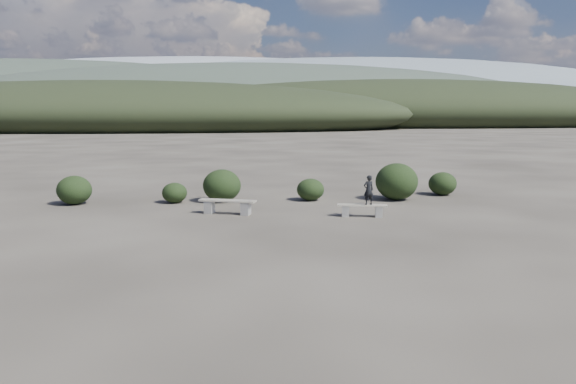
{
  "coord_description": "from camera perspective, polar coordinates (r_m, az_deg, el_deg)",
  "views": [
    {
      "loc": [
        -1.36,
        -13.15,
        3.55
      ],
      "look_at": [
        -0.08,
        3.5,
        1.1
      ],
      "focal_mm": 35.0,
      "sensor_mm": 36.0,
      "label": 1
    }
  ],
  "objects": [
    {
      "name": "shrub_b",
      "position": [
        21.94,
        -6.73,
        0.65
      ],
      "size": [
        1.48,
        1.48,
        1.26
      ],
      "primitive_type": "ellipsoid",
      "color": "black",
      "rests_on": "ground"
    },
    {
      "name": "mountain_ridges",
      "position": [
        352.33,
        -5.46,
        9.51
      ],
      "size": [
        500.0,
        400.0,
        56.0
      ],
      "color": "black",
      "rests_on": "ground"
    },
    {
      "name": "shrub_a",
      "position": [
        21.97,
        -11.45,
        -0.08
      ],
      "size": [
        0.96,
        0.96,
        0.78
      ],
      "primitive_type": "ellipsoid",
      "color": "black",
      "rests_on": "ground"
    },
    {
      "name": "bench_right",
      "position": [
        18.92,
        7.55,
        -1.76
      ],
      "size": [
        1.69,
        0.64,
        0.41
      ],
      "rotation": [
        0.0,
        0.0,
        -0.18
      ],
      "color": "slate",
      "rests_on": "ground"
    },
    {
      "name": "shrub_d",
      "position": [
        22.64,
        10.98,
        1.05
      ],
      "size": [
        1.67,
        1.67,
        1.46
      ],
      "primitive_type": "ellipsoid",
      "color": "black",
      "rests_on": "ground"
    },
    {
      "name": "shrub_c",
      "position": [
        22.12,
        2.29,
        0.25
      ],
      "size": [
        1.08,
        1.08,
        0.87
      ],
      "primitive_type": "ellipsoid",
      "color": "black",
      "rests_on": "ground"
    },
    {
      "name": "shrub_e",
      "position": [
        24.39,
        15.43,
        0.83
      ],
      "size": [
        1.16,
        1.16,
        0.97
      ],
      "primitive_type": "ellipsoid",
      "color": "black",
      "rests_on": "ground"
    },
    {
      "name": "ground",
      "position": [
        13.69,
        1.48,
        -6.69
      ],
      "size": [
        1200.0,
        1200.0,
        0.0
      ],
      "primitive_type": "plane",
      "color": "#2B2722",
      "rests_on": "ground"
    },
    {
      "name": "shrub_f",
      "position": [
        22.68,
        -20.89,
        0.18
      ],
      "size": [
        1.29,
        1.29,
        1.09
      ],
      "primitive_type": "ellipsoid",
      "color": "black",
      "rests_on": "ground"
    },
    {
      "name": "seated_person",
      "position": [
        18.83,
        8.19,
        0.2
      ],
      "size": [
        0.41,
        0.33,
        0.99
      ],
      "primitive_type": "imported",
      "rotation": [
        0.0,
        0.0,
        3.41
      ],
      "color": "black",
      "rests_on": "bench_right"
    },
    {
      "name": "bench_left",
      "position": [
        19.35,
        -6.17,
        -1.37
      ],
      "size": [
        2.0,
        0.98,
        0.49
      ],
      "rotation": [
        0.0,
        0.0,
        -0.3
      ],
      "color": "slate",
      "rests_on": "ground"
    }
  ]
}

